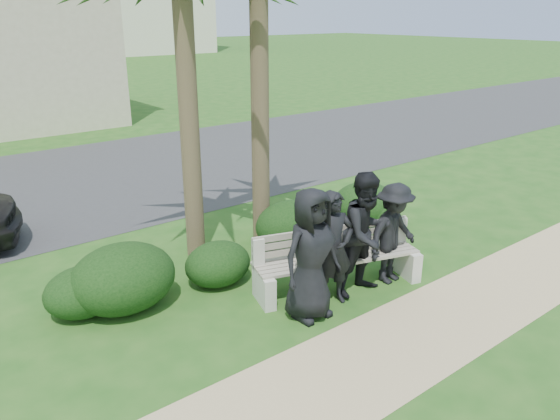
# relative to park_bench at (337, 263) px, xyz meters

# --- Properties ---
(ground) EXTENTS (160.00, 160.00, 0.00)m
(ground) POSITION_rel_park_bench_xyz_m (-0.06, 0.17, -0.41)
(ground) COLOR #1E4F16
(ground) RESTS_ON ground
(footpath) EXTENTS (30.00, 1.60, 0.01)m
(footpath) POSITION_rel_park_bench_xyz_m (-0.06, -1.63, -0.41)
(footpath) COLOR tan
(footpath) RESTS_ON ground
(asphalt_street) EXTENTS (160.00, 8.00, 0.01)m
(asphalt_street) POSITION_rel_park_bench_xyz_m (-0.06, 8.17, -0.41)
(asphalt_street) COLOR #2D2D30
(asphalt_street) RESTS_ON ground
(park_bench) EXTENTS (2.80, 1.37, 0.92)m
(park_bench) POSITION_rel_park_bench_xyz_m (0.00, 0.00, 0.00)
(park_bench) COLOR gray
(park_bench) RESTS_ON ground
(man_a) EXTENTS (0.93, 0.61, 1.89)m
(man_a) POSITION_rel_park_bench_xyz_m (-0.88, -0.37, 0.53)
(man_a) COLOR black
(man_a) RESTS_ON ground
(man_b) EXTENTS (0.71, 0.56, 1.72)m
(man_b) POSITION_rel_park_bench_xyz_m (-0.37, -0.28, 0.45)
(man_b) COLOR black
(man_b) RESTS_ON ground
(man_c) EXTENTS (0.93, 0.72, 1.90)m
(man_c) POSITION_rel_park_bench_xyz_m (0.25, -0.34, 0.54)
(man_c) COLOR black
(man_c) RESTS_ON ground
(man_d) EXTENTS (1.10, 0.70, 1.63)m
(man_d) POSITION_rel_park_bench_xyz_m (0.84, -0.36, 0.40)
(man_d) COLOR black
(man_d) RESTS_ON ground
(hedge_a) EXTENTS (1.10, 0.91, 0.72)m
(hedge_a) POSITION_rel_park_bench_xyz_m (-3.35, 1.68, -0.06)
(hedge_a) COLOR black
(hedge_a) RESTS_ON ground
(hedge_b) EXTENTS (1.53, 1.27, 1.00)m
(hedge_b) POSITION_rel_park_bench_xyz_m (-2.83, 1.47, 0.09)
(hedge_b) COLOR black
(hedge_b) RESTS_ON ground
(hedge_c) EXTENTS (1.08, 0.89, 0.70)m
(hedge_c) POSITION_rel_park_bench_xyz_m (-1.36, 1.28, -0.06)
(hedge_c) COLOR black
(hedge_c) RESTS_ON ground
(hedge_d) EXTENTS (1.38, 1.14, 0.90)m
(hedge_d) POSITION_rel_park_bench_xyz_m (0.46, 1.67, 0.03)
(hedge_d) COLOR black
(hedge_d) RESTS_ON ground
(hedge_e) EXTENTS (1.39, 1.14, 0.90)m
(hedge_e) POSITION_rel_park_bench_xyz_m (2.30, 1.62, 0.04)
(hedge_e) COLOR black
(hedge_e) RESTS_ON ground
(hedge_f) EXTENTS (1.13, 0.93, 0.74)m
(hedge_f) POSITION_rel_park_bench_xyz_m (2.42, 1.47, -0.05)
(hedge_f) COLOR black
(hedge_f) RESTS_ON ground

